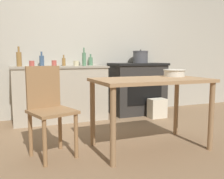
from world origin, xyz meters
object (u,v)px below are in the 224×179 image
Objects in this scene: bottle_center_left at (84,59)px; flour_sack at (157,108)px; bottle_left at (64,62)px; bottle_center at (91,61)px; cup_center_right at (76,63)px; cup_right at (54,63)px; cup_mid_right at (32,64)px; chair at (49,108)px; bottle_mid_left at (42,60)px; stove at (137,88)px; stock_pot at (140,57)px; mixing_bowl_large at (174,73)px; bottle_far_left at (19,59)px; work_table at (151,88)px.

flour_sack is at bearing -22.58° from bottle_center_left.
bottle_left reaches higher than flour_sack.
bottle_center reaches higher than cup_center_right.
cup_mid_right is at bearing -171.07° from cup_right.
bottle_mid_left reaches higher than chair.
cup_mid_right is (-1.95, 0.31, 0.75)m from flour_sack.
stove is 0.56m from stock_pot.
mixing_bowl_large is 2.98× the size of cup_center_right.
cup_right is (-0.50, -0.10, -0.07)m from bottle_center_left.
stove is 5.47× the size of bottle_left.
bottle_mid_left is (-1.63, 0.13, 0.50)m from stove.
chair is 3.09× the size of bottle_center_left.
bottle_far_left is 0.85m from cup_center_right.
bottle_mid_left reaches higher than flour_sack.
stove is 1.86m from cup_mid_right.
work_table is 5.44× the size of bottle_mid_left.
mixing_bowl_large reaches higher than work_table.
work_table is 3.86× the size of flour_sack.
bottle_left is at bearing 159.47° from flour_sack.
bottle_mid_left reaches higher than bottle_center.
flour_sack is 1.39m from bottle_center.
bottle_center is (-0.12, 1.82, 0.28)m from work_table.
work_table is at bearing -114.65° from stock_pot.
chair is 2.39m from stock_pot.
bottle_far_left reaches higher than cup_center_right.
bottle_mid_left is at bearing -174.95° from bottle_center.
bottle_center_left is at bearing 99.86° from work_table.
work_table is 1.09m from chair.
stove reaches higher than work_table.
bottle_center_left is at bearing 44.11° from chair.
stock_pot is (-0.07, 0.47, 0.85)m from flour_sack.
stock_pot reaches higher than chair.
cup_mid_right is at bearing -43.98° from bottle_far_left.
cup_mid_right is at bearing 170.86° from flour_sack.
work_table is 1.85m from bottle_center.
cup_right is (0.27, 1.36, 0.42)m from chair.
work_table is 0.46m from mixing_bowl_large.
bottle_left is at bearing 138.07° from cup_center_right.
cup_right is (-0.67, -0.28, -0.03)m from bottle_center.
cup_right is (0.33, 0.05, 0.00)m from cup_mid_right.
bottle_center is (1.16, 0.17, -0.04)m from bottle_far_left.
mixing_bowl_large is (-0.35, -1.50, -0.19)m from stock_pot.
bottle_center is at bearing 38.97° from cup_center_right.
bottle_center_left is 0.18m from cup_center_right.
mixing_bowl_large is 0.89× the size of bottle_center_left.
mixing_bowl_large is (1.47, -0.04, 0.32)m from chair.
bottle_center reaches higher than flour_sack.
chair is at bearing -87.50° from cup_mid_right.
bottle_mid_left is (0.11, 1.56, 0.46)m from chair.
bottle_center is 2.11× the size of cup_right.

